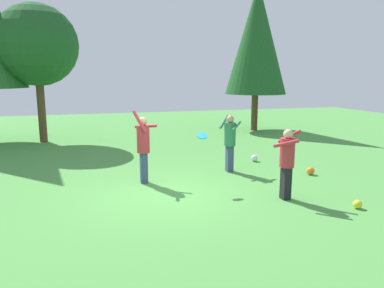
# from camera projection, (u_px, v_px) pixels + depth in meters

# --- Properties ---
(ground_plane) EXTENTS (40.00, 40.00, 0.00)m
(ground_plane) POSITION_uv_depth(u_px,v_px,m) (165.00, 193.00, 9.02)
(ground_plane) COLOR #4C9342
(person_thrower) EXTENTS (0.68, 0.68, 1.98)m
(person_thrower) POSITION_uv_depth(u_px,v_px,m) (143.00, 144.00, 9.73)
(person_thrower) COLOR #38476B
(person_thrower) RESTS_ON ground_plane
(person_catcher) EXTENTS (0.73, 0.72, 1.66)m
(person_catcher) POSITION_uv_depth(u_px,v_px,m) (287.00, 158.00, 8.44)
(person_catcher) COLOR black
(person_catcher) RESTS_ON ground_plane
(person_bystander) EXTENTS (0.74, 0.74, 1.70)m
(person_bystander) POSITION_uv_depth(u_px,v_px,m) (230.00, 138.00, 10.90)
(person_bystander) COLOR #38476B
(person_bystander) RESTS_ON ground_plane
(frisbee) EXTENTS (0.29, 0.27, 0.14)m
(frisbee) POSITION_uv_depth(u_px,v_px,m) (202.00, 136.00, 9.22)
(frisbee) COLOR #2393D1
(ball_white) EXTENTS (0.22, 0.22, 0.22)m
(ball_white) POSITION_uv_depth(u_px,v_px,m) (254.00, 158.00, 12.35)
(ball_white) COLOR white
(ball_white) RESTS_ON ground_plane
(ball_yellow) EXTENTS (0.19, 0.19, 0.19)m
(ball_yellow) POSITION_uv_depth(u_px,v_px,m) (358.00, 204.00, 7.99)
(ball_yellow) COLOR yellow
(ball_yellow) RESTS_ON ground_plane
(ball_orange) EXTENTS (0.23, 0.23, 0.23)m
(ball_orange) POSITION_uv_depth(u_px,v_px,m) (310.00, 171.00, 10.70)
(ball_orange) COLOR orange
(ball_orange) RESTS_ON ground_plane
(tree_far_right) EXTENTS (3.12, 3.12, 7.45)m
(tree_far_right) POSITION_uv_depth(u_px,v_px,m) (257.00, 39.00, 18.54)
(tree_far_right) COLOR brown
(tree_far_right) RESTS_ON ground_plane
(tree_left) EXTENTS (3.39, 3.39, 5.79)m
(tree_left) POSITION_uv_depth(u_px,v_px,m) (37.00, 45.00, 15.24)
(tree_left) COLOR brown
(tree_left) RESTS_ON ground_plane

